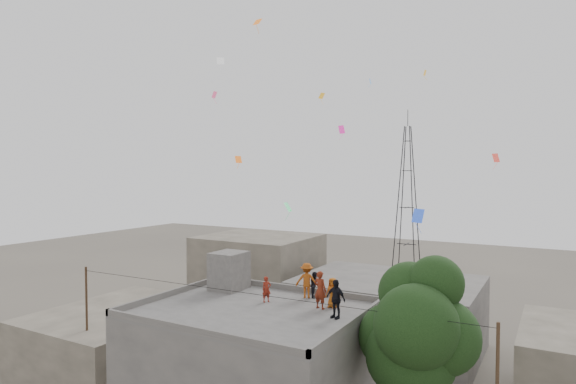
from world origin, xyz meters
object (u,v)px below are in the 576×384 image
at_px(transmission_tower, 407,200).
at_px(person_dark_adult, 336,299).
at_px(stair_head_box, 229,271).
at_px(person_red_adult, 320,290).
at_px(tree, 416,332).

height_order(transmission_tower, person_dark_adult, transmission_tower).
xyz_separation_m(stair_head_box, transmission_tower, (-0.80, 37.40, 1.97)).
distance_m(person_red_adult, person_dark_adult, 1.54).
height_order(tree, person_red_adult, tree).
height_order(tree, transmission_tower, transmission_tower).
relative_size(transmission_tower, person_red_adult, 11.44).
bearing_deg(person_dark_adult, tree, 12.82).
xyz_separation_m(tree, transmission_tower, (-11.37, 39.40, 2.97)).
xyz_separation_m(tree, person_red_adult, (-4.68, 1.05, 0.87)).
relative_size(person_red_adult, person_dark_adult, 1.04).
bearing_deg(transmission_tower, stair_head_box, -88.77).
bearing_deg(tree, stair_head_box, 169.26).
height_order(stair_head_box, person_dark_adult, stair_head_box).
bearing_deg(person_red_adult, tree, 177.26).
height_order(stair_head_box, transmission_tower, transmission_tower).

